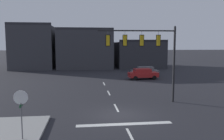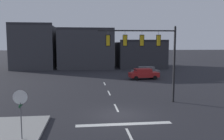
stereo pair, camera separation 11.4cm
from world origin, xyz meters
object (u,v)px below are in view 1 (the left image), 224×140
at_px(car_lot_middle, 145,71).
at_px(signal_mast_near_side, 148,48).
at_px(stop_sign, 21,103).
at_px(car_lot_nearside, 143,74).

bearing_deg(car_lot_middle, signal_mast_near_side, -104.12).
xyz_separation_m(stop_sign, car_lot_middle, (13.27, 24.30, -1.29)).
relative_size(signal_mast_near_side, car_lot_nearside, 1.54).
bearing_deg(stop_sign, car_lot_nearside, 60.32).
height_order(car_lot_nearside, car_lot_middle, same).
relative_size(car_lot_nearside, car_lot_middle, 1.01).
relative_size(signal_mast_near_side, stop_sign, 2.46).
bearing_deg(car_lot_middle, car_lot_nearside, -110.37).
bearing_deg(car_lot_middle, stop_sign, -118.64).
bearing_deg(car_lot_nearside, stop_sign, -119.68).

